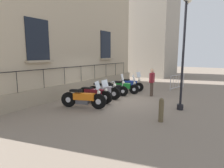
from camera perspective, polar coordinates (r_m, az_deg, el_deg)
name	(u,v)px	position (r m, az deg, el deg)	size (l,w,h in m)	color
ground_plane	(116,98)	(10.59, 1.26, -4.40)	(60.00, 60.00, 0.00)	gray
building_facade	(75,29)	(12.17, -11.24, 16.21)	(0.82, 13.36, 8.27)	tan
motorcycle_orange	(84,98)	(8.73, -8.64, -4.35)	(2.11, 0.89, 1.28)	black
motorcycle_maroon	(93,94)	(9.68, -5.67, -3.09)	(2.12, 0.70, 1.21)	black
motorcycle_silver	(104,91)	(10.44, -2.56, -2.25)	(1.99, 0.60, 1.01)	black
motorcycle_black	(113,89)	(11.19, 0.20, -1.48)	(1.85, 0.82, 1.33)	black
motorcycle_green	(123,87)	(11.83, 3.38, -0.90)	(2.01, 0.92, 1.21)	black
motorcycle_blue	(130,84)	(12.80, 5.51, -0.12)	(1.97, 0.71, 1.30)	black
lamppost	(185,24)	(8.79, 21.36, 16.66)	(0.34, 1.04, 4.96)	black
crowd_barrier	(177,81)	(13.96, 19.30, 0.73)	(0.50, 1.97, 1.05)	#B7B7BF
bollard	(161,110)	(7.15, 14.77, -7.60)	(0.18, 0.18, 0.90)	brown
pedestrian_standing	(152,81)	(11.28, 12.07, 0.98)	(0.23, 0.53, 1.63)	#47382D
distant_building	(148,37)	(23.02, 10.85, 13.92)	(5.80, 5.66, 8.93)	#9E9384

